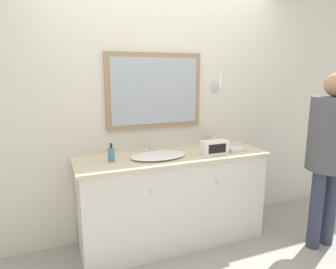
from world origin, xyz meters
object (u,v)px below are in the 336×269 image
object	(u,v)px
soap_bottle	(111,154)
picture_frame	(207,141)
sink_basin	(158,155)
person	(330,143)
appliance_box	(214,147)

from	to	relation	value
soap_bottle	picture_frame	distance (m)	1.05
sink_basin	picture_frame	xyz separation A→B (m)	(0.61, 0.18, 0.04)
soap_bottle	person	world-z (taller)	person
sink_basin	picture_frame	size ratio (longest dim) A/B	4.36
sink_basin	person	size ratio (longest dim) A/B	0.32
sink_basin	appliance_box	bearing A→B (deg)	-9.47
picture_frame	sink_basin	bearing A→B (deg)	-163.79
appliance_box	person	bearing A→B (deg)	-28.53
person	picture_frame	bearing A→B (deg)	137.68
appliance_box	picture_frame	distance (m)	0.28
soap_bottle	appliance_box	size ratio (longest dim) A/B	0.64
sink_basin	person	xyz separation A→B (m)	(1.45, -0.59, 0.12)
sink_basin	picture_frame	distance (m)	0.64
soap_bottle	appliance_box	distance (m)	0.97
sink_basin	picture_frame	world-z (taller)	sink_basin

